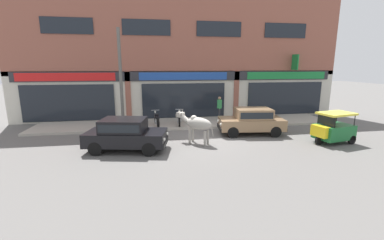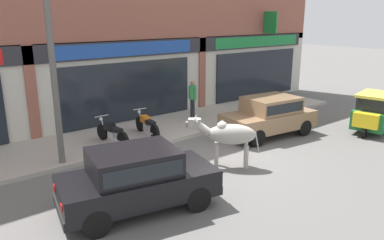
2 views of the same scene
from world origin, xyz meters
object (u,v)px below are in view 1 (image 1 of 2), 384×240
utility_pole (121,80)px  car_0 (252,120)px  motorcycle_1 (179,118)px  cow (197,124)px  car_1 (125,133)px  motorcycle_0 (157,119)px  auto_rickshaw (333,130)px  pedestrian (219,106)px

utility_pole → car_0: bearing=-14.3°
motorcycle_1 → utility_pole: (-3.36, -0.65, 2.45)m
cow → car_1: (-3.35, -0.51, -0.19)m
car_1 → utility_pole: bearing=97.0°
car_1 → motorcycle_0: 4.47m
auto_rickshaw → motorcycle_0: auto_rickshaw is taller
auto_rickshaw → car_0: bearing=145.9°
motorcycle_0 → pedestrian: 4.40m
motorcycle_0 → utility_pole: 3.18m
utility_pole → pedestrian: bearing=14.1°
cow → car_0: cow is taller
pedestrian → auto_rickshaw: bearing=-52.9°
pedestrian → utility_pole: size_ratio=0.28×
motorcycle_0 → pedestrian: pedestrian is taller
cow → car_0: (3.33, 1.27, -0.19)m
motorcycle_0 → motorcycle_1: size_ratio=1.00×
pedestrian → car_1: bearing=-138.1°
motorcycle_0 → utility_pole: (-1.94, -0.59, 2.45)m
cow → utility_pole: (-3.80, 3.09, 1.96)m
motorcycle_0 → utility_pole: bearing=-163.1°
motorcycle_0 → motorcycle_1: same height
motorcycle_1 → cow: bearing=-83.4°
car_0 → pedestrian: 3.52m
car_0 → car_1: 6.92m
car_0 → car_1: size_ratio=0.98×
car_1 → utility_pole: utility_pole is taller
pedestrian → utility_pole: utility_pole is taller
auto_rickshaw → utility_pole: bearing=158.7°
auto_rickshaw → pedestrian: bearing=127.1°
car_1 → pedestrian: pedestrian is taller
car_0 → motorcycle_0: (-5.19, 2.41, -0.30)m
auto_rickshaw → utility_pole: (-10.43, 4.06, 2.30)m
car_0 → motorcycle_1: car_0 is taller
pedestrian → car_0: bearing=-74.4°
cow → auto_rickshaw: 6.71m
car_0 → auto_rickshaw: bearing=-34.1°
cow → motorcycle_0: cow is taller
auto_rickshaw → utility_pole: 11.43m
auto_rickshaw → pedestrian: pedestrian is taller
auto_rickshaw → motorcycle_1: 8.50m
pedestrian → motorcycle_1: bearing=-162.4°
auto_rickshaw → motorcycle_1: size_ratio=1.17×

